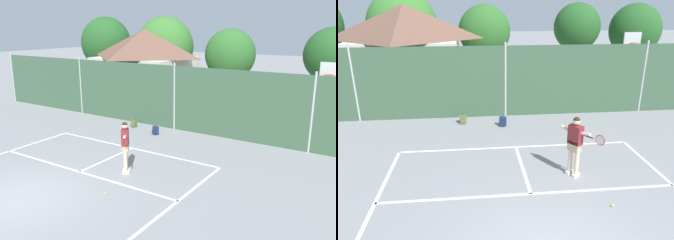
% 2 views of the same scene
% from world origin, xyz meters
% --- Properties ---
extents(chainlink_fence, '(26.09, 0.09, 3.35)m').
position_xyz_m(chainlink_fence, '(-0.00, 9.00, 1.60)').
color(chainlink_fence, '#38563D').
rests_on(chainlink_fence, ground).
extents(basketball_hoop, '(0.90, 0.67, 3.55)m').
position_xyz_m(basketball_hoop, '(6.75, 11.00, 2.31)').
color(basketball_hoop, '#284CB2').
rests_on(basketball_hoop, ground).
extents(clubhouse_building, '(6.07, 5.28, 4.91)m').
position_xyz_m(clubhouse_building, '(-5.02, 13.43, 2.54)').
color(clubhouse_building, silver).
rests_on(clubhouse_building, ground).
extents(treeline_backdrop, '(25.91, 4.05, 5.87)m').
position_xyz_m(treeline_backdrop, '(-2.83, 17.22, 3.46)').
color(treeline_backdrop, brown).
rests_on(treeline_backdrop, ground).
extents(tennis_player, '(0.93, 1.17, 1.85)m').
position_xyz_m(tennis_player, '(1.44, 3.33, 1.11)').
color(tennis_player, silver).
rests_on(tennis_player, ground).
extents(tennis_ball, '(0.07, 0.07, 0.07)m').
position_xyz_m(tennis_ball, '(1.95, 1.69, 0.03)').
color(tennis_ball, '#CCE033').
rests_on(tennis_ball, ground).
extents(backpack_olive, '(0.28, 0.25, 0.46)m').
position_xyz_m(backpack_olive, '(-1.94, 8.16, 0.19)').
color(backpack_olive, '#566038').
rests_on(backpack_olive, ground).
extents(backpack_navy, '(0.32, 0.31, 0.46)m').
position_xyz_m(backpack_navy, '(-0.26, 7.68, 0.19)').
color(backpack_navy, navy).
rests_on(backpack_navy, ground).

